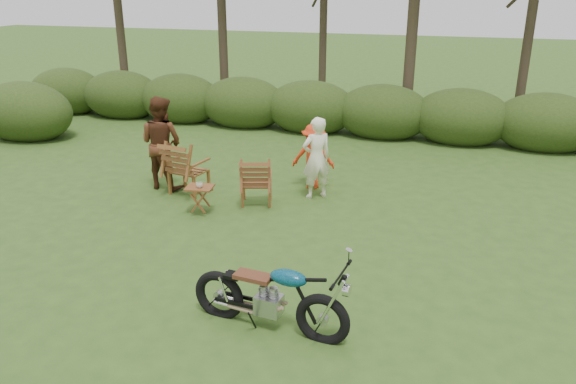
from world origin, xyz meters
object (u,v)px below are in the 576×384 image
(motorcycle, at_px, (269,327))
(lawn_chair_left, at_px, (190,193))
(cup, at_px, (199,185))
(child, at_px, (313,187))
(adult_a, at_px, (316,197))
(lawn_chair_right, at_px, (257,203))
(side_table, at_px, (200,200))
(adult_b, at_px, (165,187))

(motorcycle, height_order, lawn_chair_left, motorcycle)
(motorcycle, height_order, cup, cup)
(cup, relative_size, child, 0.09)
(lawn_chair_left, relative_size, adult_a, 0.68)
(motorcycle, xyz_separation_m, lawn_chair_left, (-3.02, 3.86, 0.00))
(lawn_chair_right, height_order, side_table, side_table)
(lawn_chair_right, distance_m, adult_b, 2.12)
(adult_a, distance_m, child, 0.56)
(lawn_chair_right, bearing_deg, side_table, 25.10)
(lawn_chair_right, bearing_deg, cup, 27.62)
(lawn_chair_right, distance_m, adult_a, 1.17)
(lawn_chair_right, distance_m, cup, 1.23)
(lawn_chair_left, distance_m, child, 2.46)
(motorcycle, height_order, adult_b, adult_b)
(cup, bearing_deg, side_table, 118.52)
(adult_b, bearing_deg, child, -153.77)
(adult_a, height_order, child, adult_a)
(adult_a, xyz_separation_m, adult_b, (-3.07, -0.36, 0.00))
(child, bearing_deg, lawn_chair_left, 18.01)
(cup, xyz_separation_m, adult_b, (-1.33, 1.07, -0.55))
(motorcycle, xyz_separation_m, adult_b, (-3.66, 4.01, 0.00))
(motorcycle, bearing_deg, adult_b, 137.92)
(lawn_chair_left, bearing_deg, lawn_chair_right, -176.76)
(adult_b, bearing_deg, cup, 150.12)
(adult_a, bearing_deg, adult_b, -32.43)
(lawn_chair_right, bearing_deg, adult_a, -163.96)
(cup, xyz_separation_m, adult_a, (1.74, 1.44, -0.55))
(adult_a, height_order, adult_b, adult_b)
(adult_a, bearing_deg, motorcycle, 58.43)
(side_table, height_order, adult_a, adult_a)
(adult_b, bearing_deg, side_table, 150.78)
(lawn_chair_right, relative_size, lawn_chair_left, 0.86)
(lawn_chair_left, distance_m, side_table, 1.13)
(motorcycle, distance_m, lawn_chair_left, 4.90)
(child, bearing_deg, cup, 44.96)
(side_table, xyz_separation_m, adult_a, (1.76, 1.39, -0.25))
(lawn_chair_right, relative_size, adult_a, 0.59)
(side_table, height_order, cup, cup)
(cup, relative_size, adult_b, 0.06)
(lawn_chair_right, bearing_deg, lawn_chair_left, -23.37)
(cup, height_order, adult_a, adult_a)
(motorcycle, distance_m, side_table, 3.81)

